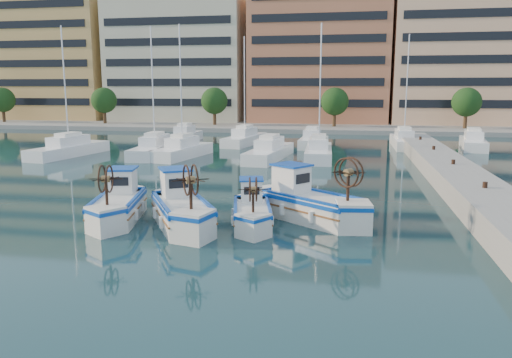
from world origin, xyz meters
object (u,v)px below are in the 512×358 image
(fishing_boat_a, at_px, (119,203))
(fishing_boat_c, at_px, (252,210))
(fishing_boat_d, at_px, (310,202))
(fishing_boat_b, at_px, (181,207))

(fishing_boat_a, xyz_separation_m, fishing_boat_c, (6.35, 0.26, -0.11))
(fishing_boat_a, distance_m, fishing_boat_d, 8.99)
(fishing_boat_a, height_order, fishing_boat_b, fishing_boat_b)
(fishing_boat_b, xyz_separation_m, fishing_boat_d, (5.60, 2.05, 0.03))
(fishing_boat_b, relative_size, fishing_boat_d, 0.99)
(fishing_boat_d, bearing_deg, fishing_boat_c, 155.50)
(fishing_boat_c, bearing_deg, fishing_boat_a, 169.62)
(fishing_boat_a, relative_size, fishing_boat_d, 0.93)
(fishing_boat_b, bearing_deg, fishing_boat_d, -10.27)
(fishing_boat_c, bearing_deg, fishing_boat_d, 15.32)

